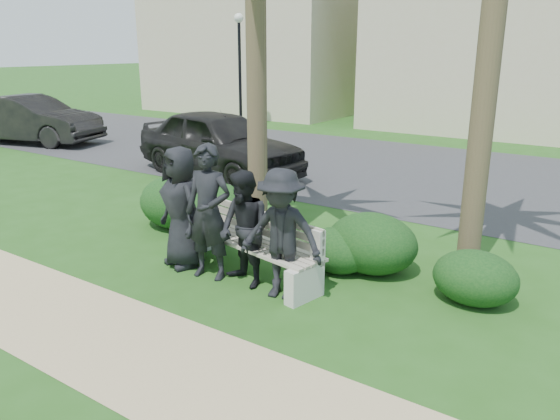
# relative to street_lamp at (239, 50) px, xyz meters

# --- Properties ---
(ground) EXTENTS (160.00, 160.00, 0.00)m
(ground) POSITION_rel_street_lamp_xyz_m (9.00, -12.00, -2.94)
(ground) COLOR #225117
(ground) RESTS_ON ground
(footpath) EXTENTS (30.00, 1.60, 0.01)m
(footpath) POSITION_rel_street_lamp_xyz_m (9.00, -13.80, -2.94)
(footpath) COLOR tan
(footpath) RESTS_ON ground
(asphalt_street) EXTENTS (160.00, 8.00, 0.01)m
(asphalt_street) POSITION_rel_street_lamp_xyz_m (9.00, -4.00, -2.94)
(asphalt_street) COLOR #2D2D30
(asphalt_street) RESTS_ON ground
(stucco_bldg_left) EXTENTS (10.40, 8.40, 7.30)m
(stucco_bldg_left) POSITION_rel_street_lamp_xyz_m (-3.00, 6.00, 0.72)
(stucco_bldg_left) COLOR beige
(stucco_bldg_left) RESTS_ON ground
(stucco_bldg_right) EXTENTS (8.40, 8.40, 7.30)m
(stucco_bldg_right) POSITION_rel_street_lamp_xyz_m (8.00, 6.00, 0.72)
(stucco_bldg_right) COLOR beige
(stucco_bldg_right) RESTS_ON ground
(street_lamp) EXTENTS (0.36, 0.36, 4.29)m
(street_lamp) POSITION_rel_street_lamp_xyz_m (0.00, 0.00, 0.00)
(street_lamp) COLOR black
(street_lamp) RESTS_ON ground
(park_bench) EXTENTS (2.59, 1.03, 0.87)m
(park_bench) POSITION_rel_street_lamp_xyz_m (9.23, -11.52, -2.55)
(park_bench) COLOR #A49C8A
(park_bench) RESTS_ON ground
(man_a) EXTENTS (0.99, 0.80, 1.76)m
(man_a) POSITION_rel_street_lamp_xyz_m (8.30, -11.80, -2.07)
(man_a) COLOR black
(man_a) RESTS_ON ground
(man_b) EXTENTS (0.75, 0.57, 1.86)m
(man_b) POSITION_rel_street_lamp_xyz_m (8.90, -11.89, -2.01)
(man_b) COLOR black
(man_b) RESTS_ON ground
(man_c) EXTENTS (0.90, 0.79, 1.56)m
(man_c) POSITION_rel_street_lamp_xyz_m (9.46, -11.83, -2.17)
(man_c) COLOR black
(man_c) RESTS_ON ground
(man_d) EXTENTS (1.18, 0.83, 1.67)m
(man_d) POSITION_rel_street_lamp_xyz_m (10.06, -11.86, -2.11)
(man_d) COLOR black
(man_d) RESTS_ON ground
(hedge_b) EXTENTS (1.46, 1.20, 0.95)m
(hedge_b) POSITION_rel_street_lamp_xyz_m (6.95, -10.53, -2.47)
(hedge_b) COLOR #0E3411
(hedge_b) RESTS_ON ground
(hedge_c) EXTENTS (1.39, 1.15, 0.90)m
(hedge_c) POSITION_rel_street_lamp_xyz_m (7.66, -10.43, -2.49)
(hedge_c) COLOR #0E3411
(hedge_c) RESTS_ON ground
(hedge_d) EXTENTS (1.32, 1.09, 0.86)m
(hedge_d) POSITION_rel_street_lamp_xyz_m (10.63, -10.42, -2.51)
(hedge_d) COLOR #0E3411
(hedge_d) RESTS_ON ground
(hedge_e) EXTENTS (0.99, 0.82, 0.65)m
(hedge_e) POSITION_rel_street_lamp_xyz_m (10.25, -10.70, -2.62)
(hedge_e) COLOR #0E3411
(hedge_e) RESTS_ON ground
(hedge_f) EXTENTS (1.05, 0.87, 0.68)m
(hedge_f) POSITION_rel_street_lamp_xyz_m (12.13, -10.62, -2.60)
(hedge_f) COLOR #0E3411
(hedge_f) RESTS_ON ground
(car_a) EXTENTS (4.97, 2.61, 1.61)m
(car_a) POSITION_rel_street_lamp_xyz_m (4.89, -7.02, -2.14)
(car_a) COLOR black
(car_a) RESTS_ON ground
(car_b) EXTENTS (4.95, 2.86, 1.54)m
(car_b) POSITION_rel_street_lamp_xyz_m (-3.26, -6.94, -2.17)
(car_b) COLOR black
(car_b) RESTS_ON ground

